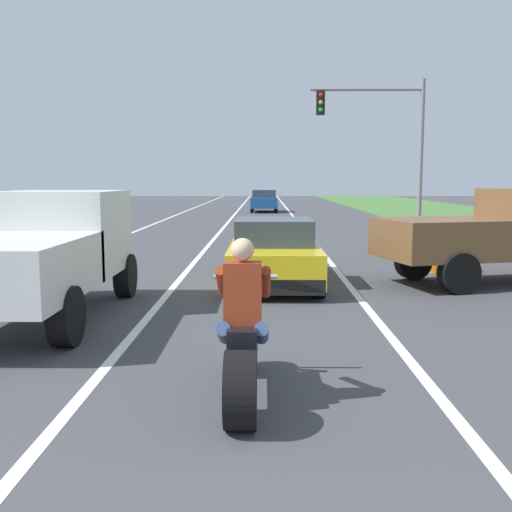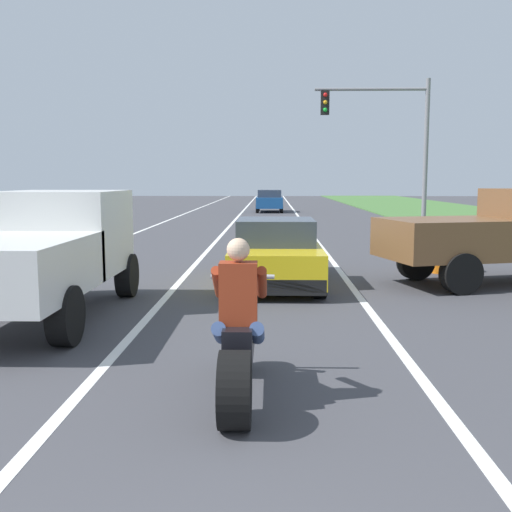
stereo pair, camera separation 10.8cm
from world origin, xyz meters
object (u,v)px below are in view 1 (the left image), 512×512
motorcycle_with_rider (243,344)px  construction_barrel_nearest (438,251)px  pickup_truck_left_lane_white (43,248)px  distant_car_far_ahead (264,201)px  sports_car_yellow (274,254)px  pickup_truck_right_shoulder_brown (505,231)px  traffic_light_mast_near (387,132)px

motorcycle_with_rider → construction_barrel_nearest: bearing=62.8°
pickup_truck_left_lane_white → distant_car_far_ahead: (3.46, 31.51, -0.33)m
sports_car_yellow → distant_car_far_ahead: distant_car_far_ahead is taller
pickup_truck_right_shoulder_brown → distant_car_far_ahead: pickup_truck_right_shoulder_brown is taller
traffic_light_mast_near → distant_car_far_ahead: 18.18m
motorcycle_with_rider → pickup_truck_left_lane_white: size_ratio=0.46×
motorcycle_with_rider → construction_barrel_nearest: size_ratio=2.21×
pickup_truck_left_lane_white → construction_barrel_nearest: (7.55, 4.80, -0.60)m
sports_car_yellow → construction_barrel_nearest: sports_car_yellow is taller
pickup_truck_left_lane_white → traffic_light_mast_near: size_ratio=0.80×
distant_car_far_ahead → motorcycle_with_rider: bearing=-90.4°
pickup_truck_right_shoulder_brown → construction_barrel_nearest: (-0.95, 1.46, -0.60)m
sports_car_yellow → construction_barrel_nearest: size_ratio=4.30×
pickup_truck_left_lane_white → pickup_truck_right_shoulder_brown: same height
motorcycle_with_rider → distant_car_far_ahead: bearing=89.6°
motorcycle_with_rider → sports_car_yellow: 6.78m
construction_barrel_nearest → motorcycle_with_rider: bearing=-117.2°
pickup_truck_left_lane_white → distant_car_far_ahead: bearing=83.7°
sports_car_yellow → pickup_truck_left_lane_white: size_ratio=0.90×
sports_car_yellow → distant_car_far_ahead: bearing=90.4°
sports_car_yellow → distant_car_far_ahead: 28.32m
motorcycle_with_rider → pickup_truck_right_shoulder_brown: pickup_truck_right_shoulder_brown is taller
pickup_truck_right_shoulder_brown → traffic_light_mast_near: (-0.31, 10.91, 2.88)m
pickup_truck_right_shoulder_brown → distant_car_far_ahead: size_ratio=1.29×
pickup_truck_left_lane_white → sports_car_yellow: bearing=41.1°
construction_barrel_nearest → distant_car_far_ahead: (-4.09, 26.71, 0.27)m
sports_car_yellow → construction_barrel_nearest: bearing=22.5°
sports_car_yellow → traffic_light_mast_near: size_ratio=0.72×
pickup_truck_left_lane_white → pickup_truck_right_shoulder_brown: (8.50, 3.34, 0.00)m
motorcycle_with_rider → pickup_truck_right_shoulder_brown: bearing=52.8°
sports_car_yellow → traffic_light_mast_near: 12.42m
construction_barrel_nearest → pickup_truck_right_shoulder_brown: bearing=-56.8°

